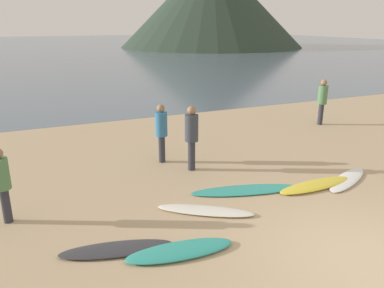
{
  "coord_description": "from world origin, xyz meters",
  "views": [
    {
      "loc": [
        -4.8,
        -3.78,
        3.82
      ],
      "look_at": [
        -0.82,
        5.31,
        0.6
      ],
      "focal_mm": 35.4,
      "sensor_mm": 36.0,
      "label": 1
    }
  ],
  "objects_px": {
    "person_0": "(161,129)",
    "surfboard_1": "(180,251)",
    "surfboard_5": "(347,179)",
    "surfboard_0": "(117,249)",
    "surfboard_4": "(316,185)",
    "person_2": "(192,133)",
    "person_3": "(2,180)",
    "surfboard_3": "(246,190)",
    "surfboard_2": "(205,210)",
    "person_1": "(322,98)"
  },
  "relations": [
    {
      "from": "surfboard_2",
      "to": "surfboard_4",
      "type": "distance_m",
      "value": 3.0
    },
    {
      "from": "surfboard_1",
      "to": "person_3",
      "type": "height_order",
      "value": "person_3"
    },
    {
      "from": "surfboard_3",
      "to": "surfboard_2",
      "type": "bearing_deg",
      "value": -142.83
    },
    {
      "from": "surfboard_0",
      "to": "person_1",
      "type": "height_order",
      "value": "person_1"
    },
    {
      "from": "surfboard_1",
      "to": "person_2",
      "type": "bearing_deg",
      "value": 69.24
    },
    {
      "from": "surfboard_0",
      "to": "person_3",
      "type": "bearing_deg",
      "value": 145.35
    },
    {
      "from": "surfboard_1",
      "to": "surfboard_2",
      "type": "xyz_separation_m",
      "value": [
        1.03,
        1.15,
        -0.01
      ]
    },
    {
      "from": "surfboard_0",
      "to": "surfboard_4",
      "type": "relative_size",
      "value": 0.92
    },
    {
      "from": "surfboard_4",
      "to": "person_3",
      "type": "bearing_deg",
      "value": 167.73
    },
    {
      "from": "surfboard_5",
      "to": "person_2",
      "type": "xyz_separation_m",
      "value": [
        -3.3,
        2.25,
        1.0
      ]
    },
    {
      "from": "surfboard_0",
      "to": "surfboard_4",
      "type": "xyz_separation_m",
      "value": [
        5.03,
        0.74,
        0.01
      ]
    },
    {
      "from": "surfboard_2",
      "to": "person_0",
      "type": "height_order",
      "value": "person_0"
    },
    {
      "from": "surfboard_4",
      "to": "surfboard_5",
      "type": "bearing_deg",
      "value": -3.19
    },
    {
      "from": "person_3",
      "to": "surfboard_5",
      "type": "bearing_deg",
      "value": -45.35
    },
    {
      "from": "surfboard_0",
      "to": "surfboard_4",
      "type": "bearing_deg",
      "value": 20.75
    },
    {
      "from": "person_0",
      "to": "person_2",
      "type": "relative_size",
      "value": 0.95
    },
    {
      "from": "person_2",
      "to": "surfboard_2",
      "type": "bearing_deg",
      "value": -33.38
    },
    {
      "from": "surfboard_3",
      "to": "person_3",
      "type": "distance_m",
      "value": 5.22
    },
    {
      "from": "person_0",
      "to": "person_3",
      "type": "bearing_deg",
      "value": -79.58
    },
    {
      "from": "surfboard_1",
      "to": "surfboard_5",
      "type": "height_order",
      "value": "surfboard_1"
    },
    {
      "from": "surfboard_4",
      "to": "surfboard_5",
      "type": "distance_m",
      "value": 1.0
    },
    {
      "from": "surfboard_3",
      "to": "person_1",
      "type": "distance_m",
      "value": 7.21
    },
    {
      "from": "surfboard_0",
      "to": "person_3",
      "type": "xyz_separation_m",
      "value": [
        -1.75,
        1.88,
        0.88
      ]
    },
    {
      "from": "person_0",
      "to": "person_3",
      "type": "relative_size",
      "value": 1.08
    },
    {
      "from": "surfboard_5",
      "to": "surfboard_1",
      "type": "bearing_deg",
      "value": 167.43
    },
    {
      "from": "surfboard_2",
      "to": "person_0",
      "type": "distance_m",
      "value": 3.35
    },
    {
      "from": "surfboard_1",
      "to": "person_3",
      "type": "bearing_deg",
      "value": 144.83
    },
    {
      "from": "person_2",
      "to": "surfboard_3",
      "type": "bearing_deg",
      "value": 2.75
    },
    {
      "from": "person_0",
      "to": "person_2",
      "type": "bearing_deg",
      "value": 14.67
    },
    {
      "from": "person_2",
      "to": "person_1",
      "type": "bearing_deg",
      "value": 93.24
    },
    {
      "from": "surfboard_3",
      "to": "person_2",
      "type": "relative_size",
      "value": 1.49
    },
    {
      "from": "surfboard_0",
      "to": "person_2",
      "type": "distance_m",
      "value": 4.16
    },
    {
      "from": "person_0",
      "to": "surfboard_1",
      "type": "bearing_deg",
      "value": -31.7
    },
    {
      "from": "surfboard_1",
      "to": "surfboard_3",
      "type": "bearing_deg",
      "value": 41.65
    },
    {
      "from": "surfboard_3",
      "to": "person_2",
      "type": "height_order",
      "value": "person_2"
    },
    {
      "from": "surfboard_2",
      "to": "person_3",
      "type": "relative_size",
      "value": 1.32
    },
    {
      "from": "surfboard_2",
      "to": "person_2",
      "type": "relative_size",
      "value": 1.17
    },
    {
      "from": "surfboard_5",
      "to": "person_0",
      "type": "bearing_deg",
      "value": 114.43
    },
    {
      "from": "surfboard_2",
      "to": "surfboard_3",
      "type": "bearing_deg",
      "value": 56.54
    },
    {
      "from": "surfboard_3",
      "to": "person_3",
      "type": "relative_size",
      "value": 1.68
    },
    {
      "from": "surfboard_3",
      "to": "surfboard_4",
      "type": "relative_size",
      "value": 1.22
    },
    {
      "from": "person_0",
      "to": "surfboard_4",
      "type": "bearing_deg",
      "value": 25.84
    },
    {
      "from": "surfboard_2",
      "to": "person_1",
      "type": "distance_m",
      "value": 8.61
    },
    {
      "from": "surfboard_1",
      "to": "person_0",
      "type": "xyz_separation_m",
      "value": [
        1.2,
        4.37,
        0.94
      ]
    },
    {
      "from": "surfboard_2",
      "to": "person_1",
      "type": "relative_size",
      "value": 1.17
    },
    {
      "from": "surfboard_0",
      "to": "surfboard_5",
      "type": "height_order",
      "value": "surfboard_0"
    },
    {
      "from": "surfboard_4",
      "to": "person_3",
      "type": "relative_size",
      "value": 1.38
    },
    {
      "from": "surfboard_0",
      "to": "person_2",
      "type": "height_order",
      "value": "person_2"
    },
    {
      "from": "surfboard_1",
      "to": "person_1",
      "type": "relative_size",
      "value": 1.1
    },
    {
      "from": "person_2",
      "to": "person_3",
      "type": "xyz_separation_m",
      "value": [
        -4.48,
        -1.1,
        -0.12
      ]
    }
  ]
}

